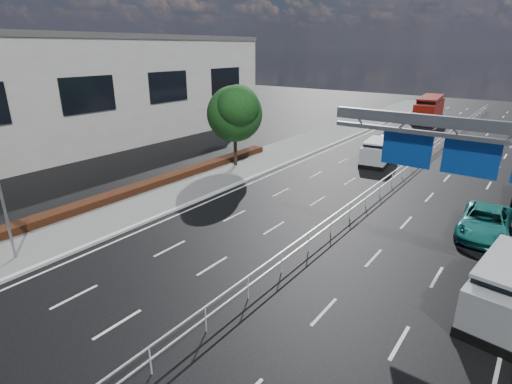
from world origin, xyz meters
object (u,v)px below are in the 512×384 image
Objects in this scene: overhead_gantry at (494,154)px; near_car_silver at (393,134)px; red_bus at (429,108)px; white_minivan at (378,152)px; parked_car_teal at (485,222)px; near_car_dark at (424,115)px.

near_car_silver is at bearing 114.76° from overhead_gantry.
white_minivan is at bearing -91.23° from red_bus.
parked_car_teal is (11.55, -34.44, -0.96)m from red_bus.
red_bus is at bearing 87.32° from white_minivan.
parked_car_teal is at bearing 92.35° from overhead_gantry.
white_minivan is 0.96× the size of parked_car_teal.
overhead_gantry is at bearing -89.59° from parked_car_teal.
red_bus is 36.33m from parked_car_teal.
parked_car_teal is (-0.24, 5.85, -4.90)m from overhead_gantry.
near_car_silver is 14.82m from near_car_dark.
near_car_silver is at bearing 93.27° from white_minivan.
red_bus reaches higher than white_minivan.
near_car_silver is at bearing 118.66° from parked_car_teal.
overhead_gantry is at bearing -79.76° from red_bus.
red_bus is at bearing 106.31° from overhead_gantry.
white_minivan is 23.78m from near_car_dark.
overhead_gantry is 41.63m from near_car_dark.
overhead_gantry reaches higher than white_minivan.
near_car_silver is at bearing -94.67° from red_bus.
red_bus reaches higher than near_car_silver.
near_car_silver is 0.97× the size of near_car_dark.
parked_car_teal is (11.17, -18.89, -0.12)m from near_car_silver.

